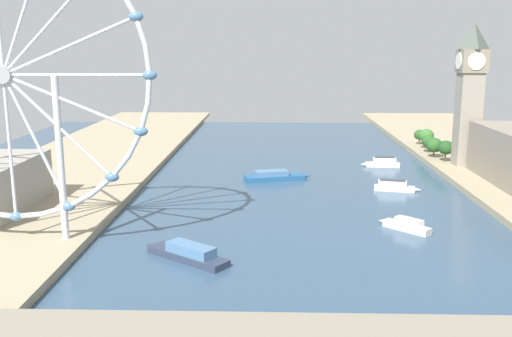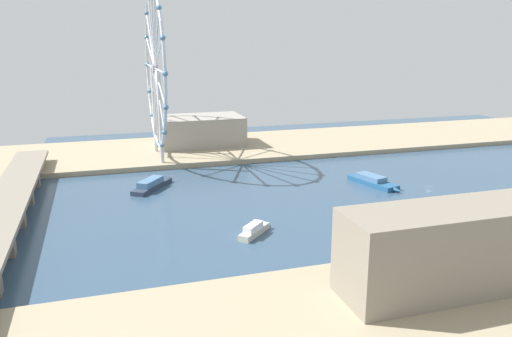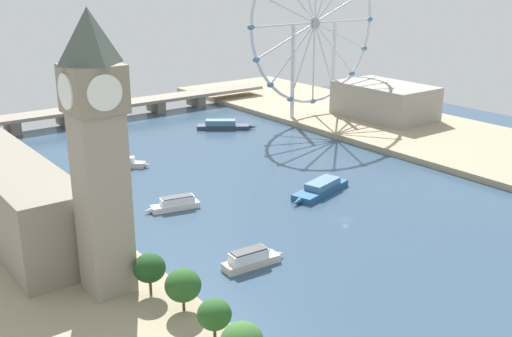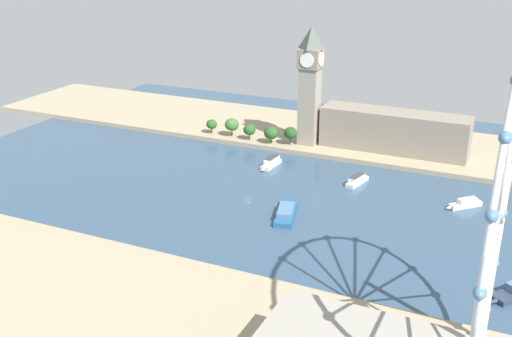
% 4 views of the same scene
% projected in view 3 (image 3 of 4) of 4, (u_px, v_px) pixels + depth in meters
% --- Properties ---
extents(ground_plane, '(414.20, 414.20, 0.00)m').
position_uv_depth(ground_plane, '(345.00, 220.00, 227.72)').
color(ground_plane, '#334C66').
extents(riverbank_left, '(90.00, 520.00, 3.00)m').
position_uv_depth(riverbank_left, '(10.00, 325.00, 157.45)').
color(riverbank_left, tan).
rests_on(riverbank_left, ground_plane).
extents(clock_tower, '(14.96, 14.96, 77.67)m').
position_uv_depth(clock_tower, '(98.00, 152.00, 159.73)').
color(clock_tower, gray).
rests_on(clock_tower, riverbank_left).
extents(parliament_block, '(22.00, 94.47, 26.10)m').
position_uv_depth(parliament_block, '(13.00, 198.00, 204.88)').
color(parliament_block, gray).
rests_on(parliament_block, riverbank_left).
extents(tree_row_embankment, '(13.06, 68.00, 12.79)m').
position_uv_depth(tree_row_embankment, '(205.00, 309.00, 147.37)').
color(tree_row_embankment, '#513823').
rests_on(tree_row_embankment, riverbank_left).
extents(ferris_wheel, '(100.83, 3.20, 105.46)m').
position_uv_depth(ferris_wheel, '(315.00, 25.00, 366.97)').
color(ferris_wheel, silver).
rests_on(ferris_wheel, riverbank_right).
extents(riverside_hall, '(36.81, 58.43, 20.22)m').
position_uv_depth(riverside_hall, '(384.00, 101.00, 372.54)').
color(riverside_hall, gray).
rests_on(riverside_hall, riverbank_right).
extents(river_bridge, '(226.20, 17.78, 9.28)m').
position_uv_depth(river_bridge, '(112.00, 107.00, 382.70)').
color(river_bridge, gray).
rests_on(river_bridge, ground_plane).
extents(tour_boat_0, '(36.09, 16.80, 5.16)m').
position_uv_depth(tour_boat_0, '(320.00, 188.00, 254.47)').
color(tour_boat_0, '#235684').
rests_on(tour_boat_0, ground_plane).
extents(tour_boat_1, '(31.62, 24.88, 5.45)m').
position_uv_depth(tour_boat_1, '(223.00, 125.00, 358.00)').
color(tour_boat_1, '#2D384C').
rests_on(tour_boat_1, ground_plane).
extents(tour_boat_2, '(22.48, 9.01, 5.26)m').
position_uv_depth(tour_boat_2, '(175.00, 204.00, 237.23)').
color(tour_boat_2, white).
rests_on(tour_boat_2, ground_plane).
extents(tour_boat_3, '(18.09, 17.98, 4.97)m').
position_uv_depth(tour_boat_3, '(126.00, 163.00, 288.59)').
color(tour_boat_3, beige).
rests_on(tour_boat_3, ground_plane).
extents(tour_boat_4, '(22.49, 6.80, 5.91)m').
position_uv_depth(tour_boat_4, '(251.00, 259.00, 191.38)').
color(tour_boat_4, beige).
rests_on(tour_boat_4, ground_plane).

